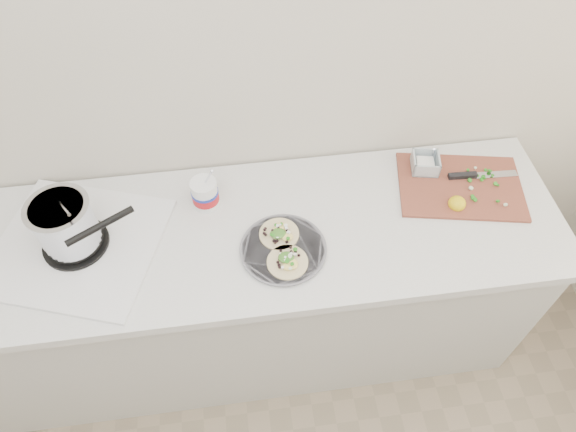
{
  "coord_description": "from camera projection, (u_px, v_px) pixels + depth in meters",
  "views": [
    {
      "loc": [
        0.09,
        0.34,
        2.36
      ],
      "look_at": [
        0.23,
        1.42,
        0.96
      ],
      "focal_mm": 32.0,
      "sensor_mm": 36.0,
      "label": 1
    }
  ],
  "objects": [
    {
      "name": "stove",
      "position": [
        70.0,
        232.0,
        1.69
      ],
      "size": [
        0.67,
        0.65,
        0.26
      ],
      "rotation": [
        0.0,
        0.0,
        -0.33
      ],
      "color": "silver",
      "rests_on": "counter"
    },
    {
      "name": "counter",
      "position": [
        233.0,
        293.0,
        2.16
      ],
      "size": [
        2.44,
        0.66,
        0.9
      ],
      "color": "beige",
      "rests_on": "ground"
    },
    {
      "name": "tub",
      "position": [
        205.0,
        192.0,
        1.83
      ],
      "size": [
        0.1,
        0.1,
        0.22
      ],
      "rotation": [
        0.0,
        0.0,
        0.13
      ],
      "color": "white",
      "rests_on": "counter"
    },
    {
      "name": "cutboard",
      "position": [
        458.0,
        182.0,
        1.92
      ],
      "size": [
        0.51,
        0.4,
        0.07
      ],
      "rotation": [
        0.0,
        0.0,
        -0.19
      ],
      "color": "brown",
      "rests_on": "counter"
    },
    {
      "name": "taco_plate",
      "position": [
        283.0,
        248.0,
        1.74
      ],
      "size": [
        0.3,
        0.3,
        0.04
      ],
      "rotation": [
        0.0,
        0.0,
        -0.15
      ],
      "color": "slate",
      "rests_on": "counter"
    }
  ]
}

